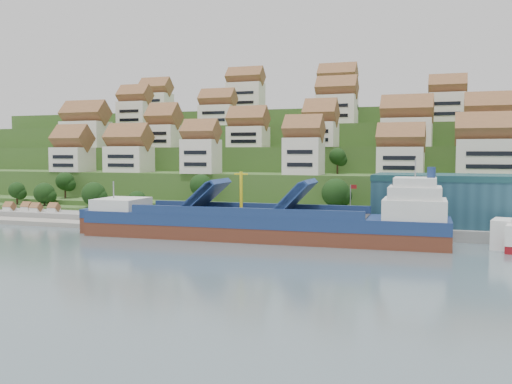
% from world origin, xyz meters
% --- Properties ---
extents(ground, '(300.00, 300.00, 0.00)m').
position_xyz_m(ground, '(0.00, 0.00, 0.00)').
color(ground, slate).
rests_on(ground, ground).
extents(quay, '(180.00, 14.00, 2.20)m').
position_xyz_m(quay, '(20.00, 15.00, 1.10)').
color(quay, gray).
rests_on(quay, ground).
extents(pebble_beach, '(45.00, 20.00, 1.00)m').
position_xyz_m(pebble_beach, '(-58.00, 12.00, 0.50)').
color(pebble_beach, gray).
rests_on(pebble_beach, ground).
extents(hillside, '(260.00, 128.00, 31.00)m').
position_xyz_m(hillside, '(0.00, 103.55, 10.66)').
color(hillside, '#2D4C1E').
rests_on(hillside, ground).
extents(hillside_village, '(163.18, 62.51, 29.80)m').
position_xyz_m(hillside_village, '(-1.64, 58.16, 23.39)').
color(hillside_village, silver).
rests_on(hillside_village, ground).
extents(hillside_trees, '(130.27, 62.20, 32.90)m').
position_xyz_m(hillside_trees, '(-8.81, 44.57, 16.79)').
color(hillside_trees, '#173712').
rests_on(hillside_trees, ground).
extents(flagpole, '(1.28, 0.16, 8.00)m').
position_xyz_m(flagpole, '(18.11, 10.00, 6.88)').
color(flagpole, gray).
rests_on(flagpole, quay).
extents(beach_huts, '(14.40, 3.70, 2.20)m').
position_xyz_m(beach_huts, '(-60.00, 10.75, 2.10)').
color(beach_huts, white).
rests_on(beach_huts, pebble_beach).
extents(cargo_ship, '(69.68, 13.59, 15.26)m').
position_xyz_m(cargo_ship, '(4.36, -0.17, 2.99)').
color(cargo_ship, '#5E2D1C').
rests_on(cargo_ship, ground).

